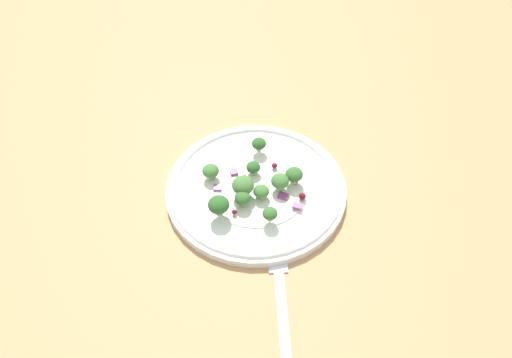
% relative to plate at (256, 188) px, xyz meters
% --- Properties ---
extents(ground_plane, '(1.80, 1.80, 0.02)m').
position_rel_plate_xyz_m(ground_plane, '(-0.02, -0.02, -0.02)').
color(ground_plane, tan).
extents(plate, '(0.25, 0.25, 0.02)m').
position_rel_plate_xyz_m(plate, '(0.00, 0.00, 0.00)').
color(plate, white).
rests_on(plate, ground_plane).
extents(dressing_pool, '(0.15, 0.15, 0.00)m').
position_rel_plate_xyz_m(dressing_pool, '(-0.00, -0.00, 0.00)').
color(dressing_pool, white).
rests_on(dressing_pool, plate).
extents(broccoli_floret_0, '(0.02, 0.02, 0.02)m').
position_rel_plate_xyz_m(broccoli_floret_0, '(-0.01, -0.06, 0.02)').
color(broccoli_floret_0, '#8EB77A').
rests_on(broccoli_floret_0, plate).
extents(broccoli_floret_1, '(0.02, 0.02, 0.02)m').
position_rel_plate_xyz_m(broccoli_floret_1, '(0.04, 0.05, 0.02)').
color(broccoli_floret_1, '#ADD18E').
rests_on(broccoli_floret_1, plate).
extents(broccoli_floret_2, '(0.02, 0.02, 0.02)m').
position_rel_plate_xyz_m(broccoli_floret_2, '(0.01, 0.02, 0.02)').
color(broccoli_floret_2, '#9EC684').
rests_on(broccoli_floret_2, plate).
extents(broccoli_floret_3, '(0.02, 0.02, 0.02)m').
position_rel_plate_xyz_m(broccoli_floret_3, '(-0.00, -0.02, 0.02)').
color(broccoli_floret_3, '#ADD18E').
rests_on(broccoli_floret_3, plate).
extents(broccoli_floret_4, '(0.03, 0.03, 0.03)m').
position_rel_plate_xyz_m(broccoli_floret_4, '(-0.07, -0.02, 0.03)').
color(broccoli_floret_4, '#8EB77A').
rests_on(broccoli_floret_4, plate).
extents(broccoli_floret_5, '(0.02, 0.02, 0.03)m').
position_rel_plate_xyz_m(broccoli_floret_5, '(0.02, -0.03, 0.02)').
color(broccoli_floret_5, '#ADD18E').
rests_on(broccoli_floret_5, plate).
extents(broccoli_floret_6, '(0.03, 0.03, 0.03)m').
position_rel_plate_xyz_m(broccoli_floret_6, '(-0.02, -0.01, 0.03)').
color(broccoli_floret_6, '#9EC684').
rests_on(broccoli_floret_6, plate).
extents(broccoli_floret_7, '(0.02, 0.02, 0.02)m').
position_rel_plate_xyz_m(broccoli_floret_7, '(-0.03, -0.03, 0.02)').
color(broccoli_floret_7, '#8EB77A').
rests_on(broccoli_floret_7, plate).
extents(broccoli_floret_8, '(0.02, 0.02, 0.02)m').
position_rel_plate_xyz_m(broccoli_floret_8, '(0.05, -0.02, 0.02)').
color(broccoli_floret_8, '#9EC684').
rests_on(broccoli_floret_8, plate).
extents(broccoli_floret_9, '(0.02, 0.02, 0.02)m').
position_rel_plate_xyz_m(broccoli_floret_9, '(-0.05, 0.04, 0.02)').
color(broccoli_floret_9, '#8EB77A').
rests_on(broccoli_floret_9, plate).
extents(cranberry_0, '(0.01, 0.01, 0.01)m').
position_rel_plate_xyz_m(cranberry_0, '(-0.01, 0.01, 0.01)').
color(cranberry_0, '#4C0A14').
rests_on(cranberry_0, plate).
extents(cranberry_1, '(0.01, 0.01, 0.01)m').
position_rel_plate_xyz_m(cranberry_1, '(0.05, -0.02, 0.01)').
color(cranberry_1, maroon).
rests_on(cranberry_1, plate).
extents(cranberry_2, '(0.01, 0.01, 0.01)m').
position_rel_plate_xyz_m(cranberry_2, '(-0.05, -0.03, 0.01)').
color(cranberry_2, maroon).
rests_on(cranberry_2, plate).
extents(cranberry_3, '(0.01, 0.01, 0.01)m').
position_rel_plate_xyz_m(cranberry_3, '(-0.00, -0.02, 0.01)').
color(cranberry_3, maroon).
rests_on(cranberry_3, plate).
extents(cranberry_4, '(0.01, 0.01, 0.01)m').
position_rel_plate_xyz_m(cranberry_4, '(0.04, -0.05, 0.01)').
color(cranberry_4, maroon).
rests_on(cranberry_4, plate).
extents(cranberry_5, '(0.01, 0.01, 0.01)m').
position_rel_plate_xyz_m(cranberry_5, '(0.04, 0.02, 0.01)').
color(cranberry_5, maroon).
rests_on(cranberry_5, plate).
extents(onion_bit_0, '(0.02, 0.02, 0.01)m').
position_rel_plate_xyz_m(onion_bit_0, '(-0.05, 0.02, 0.01)').
color(onion_bit_0, '#934C84').
rests_on(onion_bit_0, plate).
extents(onion_bit_1, '(0.01, 0.01, 0.00)m').
position_rel_plate_xyz_m(onion_bit_1, '(-0.02, 0.04, 0.01)').
color(onion_bit_1, '#843D75').
rests_on(onion_bit_1, plate).
extents(onion_bit_2, '(0.02, 0.02, 0.00)m').
position_rel_plate_xyz_m(onion_bit_2, '(0.02, -0.04, 0.01)').
color(onion_bit_2, '#843D75').
rests_on(onion_bit_2, plate).
extents(onion_bit_3, '(0.01, 0.02, 0.00)m').
position_rel_plate_xyz_m(onion_bit_3, '(0.03, -0.06, 0.01)').
color(onion_bit_3, '#934C84').
rests_on(onion_bit_3, plate).
extents(fork, '(0.10, 0.17, 0.01)m').
position_rel_plate_xyz_m(fork, '(-0.06, -0.17, -0.01)').
color(fork, silver).
rests_on(fork, ground_plane).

